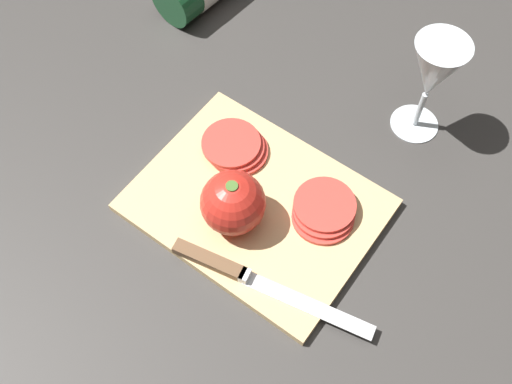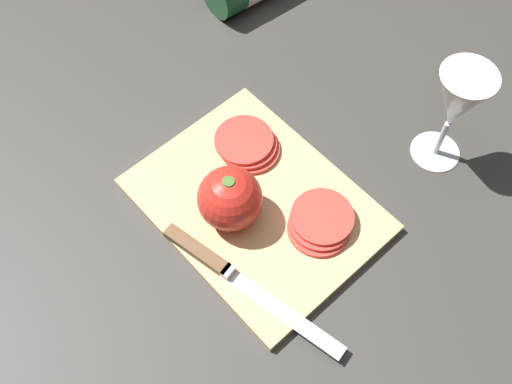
# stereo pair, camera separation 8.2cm
# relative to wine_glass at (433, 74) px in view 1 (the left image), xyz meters

# --- Properties ---
(ground_plane) EXTENTS (3.00, 3.00, 0.00)m
(ground_plane) POSITION_rel_wine_glass_xyz_m (-0.15, -0.25, -0.12)
(ground_plane) COLOR #383533
(cutting_board) EXTENTS (0.33, 0.25, 0.01)m
(cutting_board) POSITION_rel_wine_glass_xyz_m (-0.11, -0.27, -0.11)
(cutting_board) COLOR tan
(cutting_board) RESTS_ON ground_plane
(wine_glass) EXTENTS (0.08, 0.08, 0.17)m
(wine_glass) POSITION_rel_wine_glass_xyz_m (0.00, 0.00, 0.00)
(wine_glass) COLOR silver
(wine_glass) RESTS_ON ground_plane
(whole_tomato) EXTENTS (0.09, 0.09, 0.09)m
(whole_tomato) POSITION_rel_wine_glass_xyz_m (-0.12, -0.30, -0.06)
(whole_tomato) COLOR red
(whole_tomato) RESTS_ON cutting_board
(knife) EXTENTS (0.28, 0.07, 0.01)m
(knife) POSITION_rel_wine_glass_xyz_m (-0.08, -0.37, -0.10)
(knife) COLOR silver
(knife) RESTS_ON cutting_board
(tomato_slice_stack_near) EXTENTS (0.10, 0.09, 0.02)m
(tomato_slice_stack_near) POSITION_rel_wine_glass_xyz_m (-0.19, -0.21, -0.09)
(tomato_slice_stack_near) COLOR #D63D33
(tomato_slice_stack_near) RESTS_ON cutting_board
(tomato_slice_stack_far) EXTENTS (0.09, 0.10, 0.02)m
(tomato_slice_stack_far) POSITION_rel_wine_glass_xyz_m (-0.03, -0.22, -0.09)
(tomato_slice_stack_far) COLOR #D63D33
(tomato_slice_stack_far) RESTS_ON cutting_board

